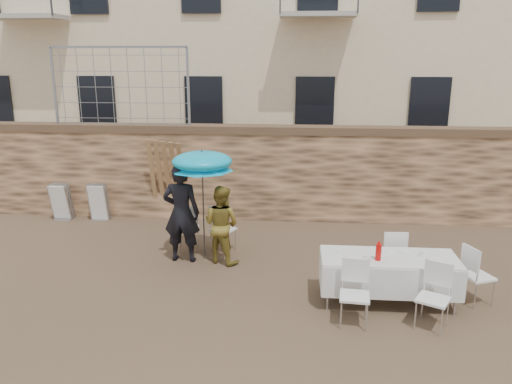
# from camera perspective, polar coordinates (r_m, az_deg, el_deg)

# --- Properties ---
(ground) EXTENTS (80.00, 80.00, 0.00)m
(ground) POSITION_cam_1_polar(r_m,az_deg,el_deg) (7.62, -4.52, -14.55)
(ground) COLOR brown
(ground) RESTS_ON ground
(stone_wall) EXTENTS (13.00, 0.50, 2.20)m
(stone_wall) POSITION_cam_1_polar(r_m,az_deg,el_deg) (11.89, -0.80, 2.15)
(stone_wall) COLOR #926A49
(stone_wall) RESTS_ON ground
(chain_link_fence) EXTENTS (3.20, 0.06, 1.80)m
(chain_link_fence) POSITION_cam_1_polar(r_m,az_deg,el_deg) (12.26, -15.22, 11.49)
(chain_link_fence) COLOR gray
(chain_link_fence) RESTS_ON stone_wall
(man_suit) EXTENTS (0.71, 0.48, 1.90)m
(man_suit) POSITION_cam_1_polar(r_m,az_deg,el_deg) (9.46, -8.52, -2.39)
(man_suit) COLOR black
(man_suit) RESTS_ON ground
(woman_dress) EXTENTS (0.90, 0.82, 1.49)m
(woman_dress) POSITION_cam_1_polar(r_m,az_deg,el_deg) (9.38, -3.99, -3.71)
(woman_dress) COLOR gold
(woman_dress) RESTS_ON ground
(umbrella) EXTENTS (1.16, 1.16, 1.97)m
(umbrella) POSITION_cam_1_polar(r_m,az_deg,el_deg) (9.24, -6.18, 3.12)
(umbrella) COLOR #3F3F44
(umbrella) RESTS_ON ground
(couple_chair_left) EXTENTS (0.56, 0.56, 0.96)m
(couple_chair_left) POSITION_cam_1_polar(r_m,az_deg,el_deg) (10.11, -7.71, -3.99)
(couple_chair_left) COLOR white
(couple_chair_left) RESTS_ON ground
(couple_chair_right) EXTENTS (0.65, 0.65, 0.96)m
(couple_chair_right) POSITION_cam_1_polar(r_m,az_deg,el_deg) (9.99, -3.78, -4.13)
(couple_chair_right) COLOR white
(couple_chair_right) RESTS_ON ground
(banquet_table) EXTENTS (2.10, 0.85, 0.78)m
(banquet_table) POSITION_cam_1_polar(r_m,az_deg,el_deg) (8.10, 14.99, -7.44)
(banquet_table) COLOR silver
(banquet_table) RESTS_ON ground
(soda_bottle) EXTENTS (0.09, 0.09, 0.26)m
(soda_bottle) POSITION_cam_1_polar(r_m,az_deg,el_deg) (7.86, 13.82, -6.68)
(soda_bottle) COLOR red
(soda_bottle) RESTS_ON banquet_table
(table_chair_front_left) EXTENTS (0.52, 0.52, 0.96)m
(table_chair_front_left) POSITION_cam_1_polar(r_m,az_deg,el_deg) (7.44, 11.21, -11.42)
(table_chair_front_left) COLOR white
(table_chair_front_left) RESTS_ON ground
(table_chair_front_right) EXTENTS (0.65, 0.65, 0.96)m
(table_chair_front_right) POSITION_cam_1_polar(r_m,az_deg,el_deg) (7.64, 19.59, -11.29)
(table_chair_front_right) COLOR white
(table_chair_front_right) RESTS_ON ground
(table_chair_back) EXTENTS (0.51, 0.51, 0.96)m
(table_chair_back) POSITION_cam_1_polar(r_m,az_deg,el_deg) (8.96, 15.28, -6.97)
(table_chair_back) COLOR white
(table_chair_back) RESTS_ON ground
(table_chair_side) EXTENTS (0.62, 0.62, 0.96)m
(table_chair_side) POSITION_cam_1_polar(r_m,az_deg,el_deg) (8.65, 24.03, -8.61)
(table_chair_side) COLOR white
(table_chair_side) RESTS_ON ground
(chair_stack_left) EXTENTS (0.46, 0.40, 0.92)m
(chair_stack_left) POSITION_cam_1_polar(r_m,az_deg,el_deg) (12.85, -21.10, -0.83)
(chair_stack_left) COLOR white
(chair_stack_left) RESTS_ON ground
(chair_stack_right) EXTENTS (0.46, 0.32, 0.92)m
(chair_stack_right) POSITION_cam_1_polar(r_m,az_deg,el_deg) (12.49, -17.37, -0.94)
(chair_stack_right) COLOR white
(chair_stack_right) RESTS_ON ground
(wood_planks) EXTENTS (0.70, 0.20, 2.00)m
(wood_planks) POSITION_cam_1_polar(r_m,az_deg,el_deg) (11.91, -10.30, 1.44)
(wood_planks) COLOR #A37749
(wood_planks) RESTS_ON ground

